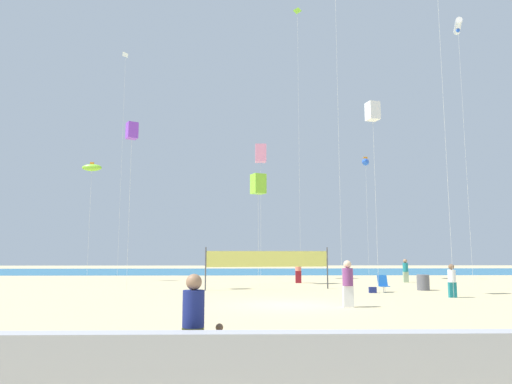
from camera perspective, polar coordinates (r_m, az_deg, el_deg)
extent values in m
plane|color=#D1BC89|center=(19.16, 3.99, -13.63)|extent=(120.00, 120.00, 0.00)
cube|color=#1E6B99|center=(53.96, 0.58, -9.66)|extent=(120.00, 20.00, 0.01)
cube|color=#A8A8AD|center=(8.14, 11.54, -19.12)|extent=(28.00, 0.44, 0.79)
cube|color=olive|center=(8.64, -7.73, -18.58)|extent=(0.37, 0.22, 0.77)
cylinder|color=navy|center=(8.53, -7.65, -13.93)|extent=(0.39, 0.39, 0.64)
sphere|color=#997051|center=(8.49, -7.59, -10.84)|extent=(0.29, 0.29, 0.29)
cube|color=#99B28C|center=(8.77, -4.54, -19.78)|extent=(0.18, 0.11, 0.37)
cylinder|color=maroon|center=(8.71, -4.51, -17.60)|extent=(0.19, 0.19, 0.31)
sphere|color=brown|center=(8.67, -4.50, -16.16)|extent=(0.14, 0.14, 0.14)
cube|color=white|center=(18.70, 11.20, -12.41)|extent=(0.39, 0.23, 0.81)
cylinder|color=#7A3872|center=(18.65, 11.14, -10.14)|extent=(0.41, 0.41, 0.67)
sphere|color=beige|center=(18.63, 11.10, -8.65)|extent=(0.30, 0.30, 0.30)
cube|color=#19727A|center=(24.10, 22.87, -10.96)|extent=(0.34, 0.20, 0.71)
cylinder|color=white|center=(24.07, 22.79, -9.43)|extent=(0.35, 0.35, 0.58)
sphere|color=brown|center=(24.05, 22.74, -8.43)|extent=(0.26, 0.26, 0.26)
cube|color=#99B28C|center=(35.26, 17.83, -9.86)|extent=(0.36, 0.21, 0.75)
cylinder|color=#19727A|center=(35.23, 17.78, -8.75)|extent=(0.38, 0.38, 0.62)
sphere|color=#997051|center=(35.22, 17.75, -8.02)|extent=(0.28, 0.28, 0.28)
cube|color=maroon|center=(33.10, 5.20, -10.29)|extent=(0.40, 0.24, 0.83)
cylinder|color=#EA7260|center=(33.07, 5.18, -8.98)|extent=(0.42, 0.42, 0.68)
sphere|color=brown|center=(33.06, 5.17, -8.13)|extent=(0.31, 0.31, 0.31)
cube|color=#1959B2|center=(26.04, 15.38, -11.04)|extent=(0.52, 0.48, 0.03)
cube|color=#1959B2|center=(26.30, 15.17, -10.40)|extent=(0.52, 0.23, 0.57)
cylinder|color=silver|center=(25.92, 15.48, -11.41)|extent=(0.03, 0.03, 0.32)
cylinder|color=silver|center=(26.19, 15.30, -11.37)|extent=(0.03, 0.03, 0.32)
cylinder|color=#595960|center=(28.14, 19.74, -10.37)|extent=(0.68, 0.68, 0.86)
cylinder|color=#4C4C51|center=(26.54, -6.18, -9.29)|extent=(0.08, 0.08, 2.40)
cylinder|color=#4C4C51|center=(28.11, 8.71, -9.14)|extent=(0.08, 0.08, 2.40)
cube|color=#EAE566|center=(27.09, 1.48, -8.17)|extent=(7.05, 1.28, 0.90)
cube|color=navy|center=(25.58, 14.06, -11.53)|extent=(0.38, 0.19, 0.31)
cylinder|color=silver|center=(36.98, -19.69, -3.66)|extent=(0.01, 0.01, 8.48)
ellipsoid|color=#8CD833|center=(37.47, -19.41, 2.82)|extent=(1.56, 0.64, 0.55)
cube|color=orange|center=(37.51, -19.39, 3.17)|extent=(0.30, 0.06, 0.38)
cylinder|color=silver|center=(31.52, 0.28, -5.09)|extent=(0.01, 0.01, 6.74)
cube|color=#8CD833|center=(31.84, 0.28, 0.99)|extent=(1.13, 1.13, 1.35)
cylinder|color=silver|center=(38.80, 13.44, -3.31)|extent=(0.01, 0.01, 9.48)
ellipsoid|color=blue|center=(39.41, 13.23, 3.58)|extent=(1.09, 1.74, 0.70)
cube|color=orange|center=(39.46, 13.22, 3.92)|extent=(0.32, 0.06, 0.40)
cylinder|color=silver|center=(37.87, 0.59, -2.85)|extent=(0.01, 0.01, 10.23)
cube|color=pink|center=(38.62, 0.58, 4.74)|extent=(0.90, 0.90, 1.44)
cylinder|color=silver|center=(39.59, -16.11, 3.34)|extent=(0.01, 0.01, 18.58)
pyramid|color=white|center=(42.32, -15.61, 15.86)|extent=(0.63, 0.63, 0.34)
cylinder|color=silver|center=(27.54, -15.23, -1.99)|extent=(0.01, 0.01, 9.13)
cube|color=purple|center=(28.32, -14.91, 7.24)|extent=(0.81, 0.81, 0.95)
cylinder|color=silver|center=(24.16, 14.40, -1.08)|extent=(0.01, 0.01, 9.31)
cube|color=white|center=(25.09, 14.06, 9.54)|extent=(0.73, 0.73, 0.94)
cylinder|color=silver|center=(27.90, 9.96, 10.60)|extent=(0.01, 0.01, 21.33)
cylinder|color=silver|center=(24.76, 21.97, 9.00)|extent=(0.01, 0.01, 17.70)
cylinder|color=silver|center=(33.49, 24.20, 4.56)|extent=(0.01, 0.01, 17.32)
cylinder|color=white|center=(36.21, 23.43, 18.09)|extent=(1.02, 1.85, 0.43)
sphere|color=blue|center=(36.08, 23.45, 17.65)|extent=(0.26, 0.26, 0.26)
cylinder|color=silver|center=(36.99, 5.27, 6.28)|extent=(0.01, 0.01, 21.66)
pyramid|color=#8CD833|center=(40.98, 5.07, 21.24)|extent=(0.57, 0.59, 0.27)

